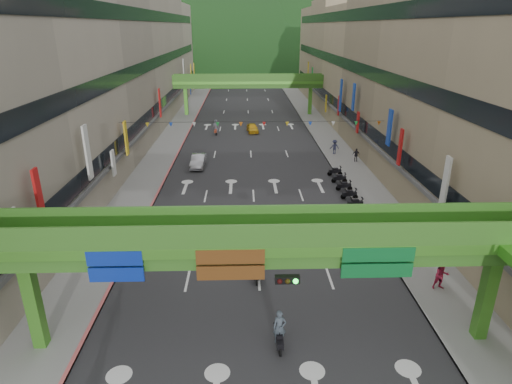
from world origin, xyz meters
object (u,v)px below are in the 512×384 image
overpass_near (285,258)px  scooter_rider_near (280,331)px  car_silver (198,161)px  car_yellow (252,128)px  pedestrian_red (441,278)px  scooter_rider_mid (257,266)px

overpass_near → scooter_rider_near: overpass_near is taller
car_silver → car_yellow: (6.47, 16.71, -0.05)m
overpass_near → pedestrian_red: bearing=26.0°
scooter_rider_mid → pedestrian_red: (11.02, -1.46, -0.12)m
scooter_rider_near → pedestrian_red: scooter_rider_near is taller
car_silver → pedestrian_red: (16.89, -24.78, 0.21)m
overpass_near → pedestrian_red: size_ratio=15.48×
car_silver → overpass_near: bearing=-75.1°
car_yellow → scooter_rider_near: bearing=-96.1°
scooter_rider_near → car_yellow: 46.10m
pedestrian_red → car_yellow: bearing=101.4°
overpass_near → pedestrian_red: (9.93, 4.84, -4.30)m
scooter_rider_mid → overpass_near: bearing=-80.2°
scooter_rider_near → pedestrian_red: 11.08m
overpass_near → car_yellow: overpass_near is taller
overpass_near → car_silver: size_ratio=6.60×
scooter_rider_near → scooter_rider_mid: (-0.94, 6.07, 0.02)m
overpass_near → pedestrian_red: 11.86m
scooter_rider_near → pedestrian_red: bearing=24.6°
overpass_near → car_silver: (-6.96, 29.62, -4.51)m
overpass_near → scooter_rider_near: size_ratio=13.15×
overpass_near → pedestrian_red: overpass_near is taller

